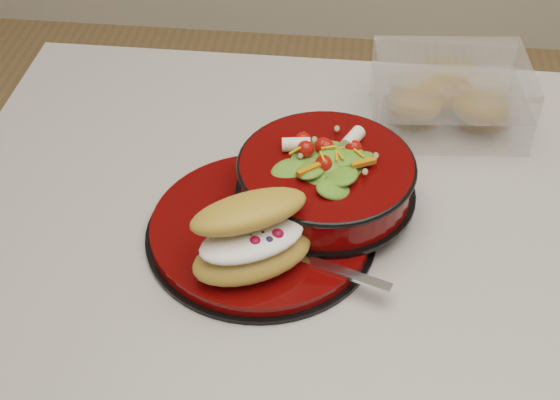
# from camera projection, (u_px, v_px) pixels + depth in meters

# --- Properties ---
(dinner_plate) EXTENTS (0.27, 0.27, 0.02)m
(dinner_plate) POSITION_uv_depth(u_px,v_px,m) (262.00, 230.00, 0.91)
(dinner_plate) COLOR black
(dinner_plate) RESTS_ON island_counter
(salad_bowl) EXTENTS (0.22, 0.22, 0.09)m
(salad_bowl) POSITION_uv_depth(u_px,v_px,m) (326.00, 173.00, 0.91)
(salad_bowl) COLOR black
(salad_bowl) RESTS_ON dinner_plate
(croissant) EXTENTS (0.15, 0.14, 0.08)m
(croissant) POSITION_uv_depth(u_px,v_px,m) (253.00, 237.00, 0.83)
(croissant) COLOR #C98C3D
(croissant) RESTS_ON dinner_plate
(fork) EXTENTS (0.17, 0.08, 0.00)m
(fork) POSITION_uv_depth(u_px,v_px,m) (310.00, 261.00, 0.85)
(fork) COLOR silver
(fork) RESTS_ON dinner_plate
(pastry_box) EXTENTS (0.21, 0.16, 0.09)m
(pastry_box) POSITION_uv_depth(u_px,v_px,m) (449.00, 96.00, 1.05)
(pastry_box) COLOR white
(pastry_box) RESTS_ON island_counter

